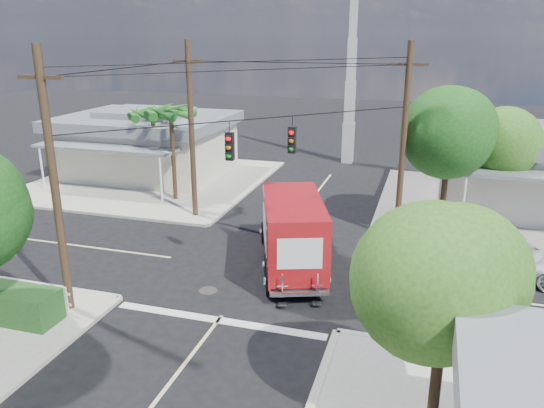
% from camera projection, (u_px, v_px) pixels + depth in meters
% --- Properties ---
extents(ground, '(120.00, 120.00, 0.00)m').
position_uv_depth(ground, '(258.00, 269.00, 21.88)').
color(ground, black).
rests_on(ground, ground).
extents(sidewalk_ne, '(14.12, 14.12, 0.14)m').
position_uv_depth(sidewalk_ne, '(511.00, 211.00, 28.78)').
color(sidewalk_ne, '#A09B90').
rests_on(sidewalk_ne, ground).
extents(sidewalk_nw, '(14.12, 14.12, 0.14)m').
position_uv_depth(sidewalk_nw, '(153.00, 180.00, 34.76)').
color(sidewalk_nw, '#A09B90').
rests_on(sidewalk_nw, ground).
extents(road_markings, '(32.00, 32.00, 0.01)m').
position_uv_depth(road_markings, '(246.00, 284.00, 20.54)').
color(road_markings, beige).
rests_on(road_markings, ground).
extents(building_nw, '(10.80, 10.20, 4.30)m').
position_uv_depth(building_nw, '(147.00, 143.00, 35.85)').
color(building_nw, beige).
rests_on(building_nw, sidewalk_nw).
extents(radio_tower, '(0.80, 0.80, 17.00)m').
position_uv_depth(radio_tower, '(351.00, 86.00, 38.23)').
color(radio_tower, silver).
rests_on(radio_tower, ground).
extents(tree_ne_front, '(4.21, 4.14, 6.66)m').
position_uv_depth(tree_ne_front, '(450.00, 135.00, 24.59)').
color(tree_ne_front, '#422D1C').
rests_on(tree_ne_front, sidewalk_ne).
extents(tree_ne_back, '(3.77, 3.66, 5.82)m').
position_uv_depth(tree_ne_back, '(503.00, 142.00, 26.06)').
color(tree_ne_back, '#422D1C').
rests_on(tree_ne_back, sidewalk_ne).
extents(tree_se, '(3.67, 3.54, 5.62)m').
position_uv_depth(tree_se, '(448.00, 273.00, 12.11)').
color(tree_se, '#422D1C').
rests_on(tree_se, sidewalk_se).
extents(palm_nw_front, '(3.01, 3.08, 5.59)m').
position_uv_depth(palm_nw_front, '(171.00, 114.00, 29.23)').
color(palm_nw_front, '#422D1C').
rests_on(palm_nw_front, sidewalk_nw).
extents(palm_nw_back, '(3.01, 3.08, 5.19)m').
position_uv_depth(palm_nw_back, '(152.00, 115.00, 31.26)').
color(palm_nw_back, '#422D1C').
rests_on(palm_nw_back, sidewalk_nw).
extents(utility_poles, '(12.00, 10.68, 9.00)m').
position_uv_depth(utility_poles, '(233.00, 148.00, 22.34)').
color(utility_poles, '#473321').
rests_on(utility_poles, ground).
extents(vending_boxes, '(1.90, 0.50, 1.10)m').
position_uv_depth(vending_boxes, '(426.00, 220.00, 25.53)').
color(vending_boxes, '#A20C18').
rests_on(vending_boxes, sidewalk_ne).
extents(delivery_truck, '(4.39, 7.46, 3.11)m').
position_uv_depth(delivery_truck, '(292.00, 231.00, 21.65)').
color(delivery_truck, black).
rests_on(delivery_truck, ground).
extents(parked_car, '(5.46, 3.73, 1.39)m').
position_uv_depth(parked_car, '(514.00, 258.00, 21.23)').
color(parked_car, silver).
rests_on(parked_car, ground).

